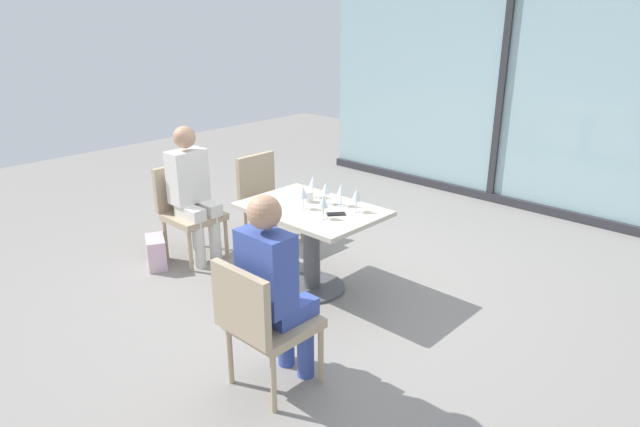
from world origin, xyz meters
TOP-DOWN VIEW (x-y plane):
  - ground_plane at (0.00, 0.00)m, footprint 12.00×12.00m
  - window_wall_backdrop at (0.00, 3.20)m, footprint 4.97×0.10m
  - dining_table_main at (0.00, 0.00)m, footprint 1.12×0.77m
  - chair_side_end at (-1.32, -0.30)m, footprint 0.50×0.46m
  - chair_front_right at (0.71, -1.16)m, footprint 0.46×0.50m
  - chair_far_left at (-1.06, 0.45)m, footprint 0.50×0.46m
  - person_side_end at (-1.21, -0.30)m, footprint 0.39×0.34m
  - person_front_right at (0.71, -1.05)m, footprint 0.34×0.39m
  - wine_glass_0 at (0.14, 0.20)m, footprint 0.07×0.07m
  - wine_glass_1 at (0.24, -0.12)m, footprint 0.07×0.07m
  - wine_glass_2 at (0.32, 0.17)m, footprint 0.07×0.07m
  - wine_glass_3 at (-0.03, -0.06)m, footprint 0.07×0.07m
  - wine_glass_4 at (0.02, 0.14)m, footprint 0.07×0.07m
  - wine_glass_5 at (-0.17, 0.20)m, footprint 0.07×0.07m
  - coffee_cup at (-0.11, 0.08)m, footprint 0.08×0.08m
  - cell_phone_on_table at (0.25, 0.01)m, footprint 0.15×0.16m
  - handbag_0 at (-1.34, -0.66)m, footprint 0.34×0.28m

SIDE VIEW (x-z plane):
  - ground_plane at x=0.00m, z-range 0.00..0.00m
  - handbag_0 at x=-1.34m, z-range 0.00..0.28m
  - chair_side_end at x=-1.32m, z-range 0.06..0.93m
  - chair_front_right at x=0.71m, z-range 0.06..0.93m
  - chair_far_left at x=-1.06m, z-range 0.06..0.93m
  - dining_table_main at x=0.00m, z-range 0.15..0.88m
  - person_side_end at x=-1.21m, z-range 0.07..1.33m
  - person_front_right at x=0.71m, z-range 0.07..1.33m
  - cell_phone_on_table at x=0.25m, z-range 0.73..0.74m
  - coffee_cup at x=-0.11m, z-range 0.73..0.82m
  - wine_glass_0 at x=0.14m, z-range 0.77..0.95m
  - wine_glass_1 at x=0.24m, z-range 0.77..0.95m
  - wine_glass_2 at x=0.32m, z-range 0.77..0.95m
  - wine_glass_3 at x=-0.03m, z-range 0.77..0.95m
  - wine_glass_4 at x=0.02m, z-range 0.77..0.95m
  - wine_glass_5 at x=-0.17m, z-range 0.77..0.95m
  - window_wall_backdrop at x=0.00m, z-range -0.14..2.56m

